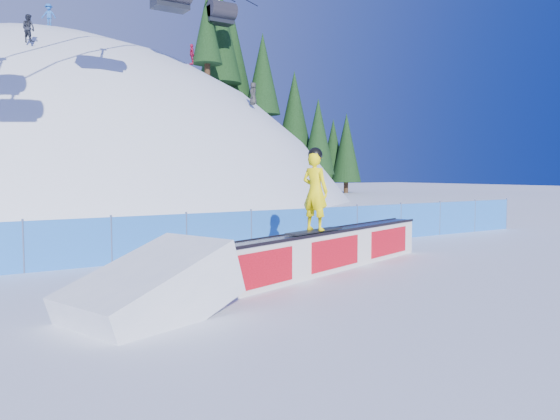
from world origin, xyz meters
TOP-DOWN VIEW (x-y plane):
  - ground at (0.00, 0.00)m, footprint 160.00×160.00m
  - snow_hill at (0.00, 42.00)m, footprint 64.00×64.00m
  - treeline at (22.15, 41.21)m, footprint 21.86×13.07m
  - safety_fence at (0.00, 4.50)m, footprint 22.05×0.05m
  - rail_box at (-1.06, 0.89)m, footprint 7.87×3.13m
  - snow_ramp at (-5.87, -0.73)m, footprint 3.08×2.45m
  - snowboarder at (-1.51, 0.74)m, footprint 1.82×0.89m
  - distant_skiers at (3.41, 30.97)m, footprint 15.99×10.96m

SIDE VIEW (x-z plane):
  - snow_hill at x=0.00m, z-range -50.00..14.00m
  - ground at x=0.00m, z-range 0.00..0.00m
  - snow_ramp at x=-5.87m, z-range -0.84..0.84m
  - rail_box at x=-1.06m, z-range -0.01..0.97m
  - safety_fence at x=0.00m, z-range -0.05..1.25m
  - snowboarder at x=-1.51m, z-range 0.96..2.85m
  - treeline at x=22.15m, z-range -0.41..20.62m
  - distant_skiers at x=3.41m, z-range 7.67..15.52m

